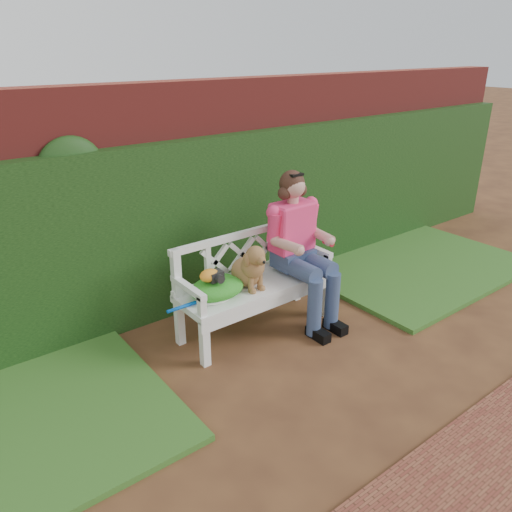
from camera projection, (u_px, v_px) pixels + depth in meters
ground at (320, 374)px, 4.11m from camera, size 60.00×60.00×0.00m
brick_wall at (194, 194)px, 5.06m from camera, size 10.00×0.30×2.20m
ivy_hedge at (207, 223)px, 5.00m from camera, size 10.00×0.18×1.70m
grass_right at (410, 264)px, 6.10m from camera, size 2.60×2.00×0.05m
brick_paving at (512, 503)px, 2.93m from camera, size 4.00×1.20×0.03m
garden_bench at (256, 306)px, 4.68m from camera, size 1.62×0.72×0.48m
seated_woman at (295, 247)px, 4.73m from camera, size 0.88×0.99×1.46m
dog at (248, 265)px, 4.44m from camera, size 0.40×0.46×0.43m
tennis_racket at (210, 297)px, 4.29m from camera, size 0.66×0.29×0.03m
green_bag at (217, 288)px, 4.31m from camera, size 0.60×0.54×0.17m
camera_item at (215, 276)px, 4.23m from camera, size 0.13×0.10×0.09m
baseball_glove at (209, 275)px, 4.21m from camera, size 0.21×0.19×0.11m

